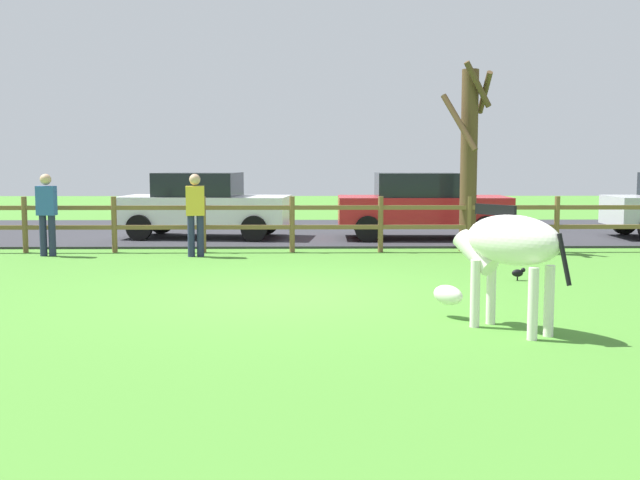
# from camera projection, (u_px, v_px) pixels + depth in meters

# --- Properties ---
(ground_plane) EXTENTS (60.00, 60.00, 0.00)m
(ground_plane) POSITION_uv_depth(u_px,v_px,m) (281.00, 294.00, 10.95)
(ground_plane) COLOR #47842D
(parking_asphalt) EXTENTS (28.00, 7.40, 0.05)m
(parking_asphalt) POSITION_uv_depth(u_px,v_px,m) (294.00, 232.00, 20.19)
(parking_asphalt) COLOR #2D2D33
(parking_asphalt) RESTS_ON ground_plane
(paddock_fence) EXTENTS (20.37, 0.11, 1.16)m
(paddock_fence) POSITION_uv_depth(u_px,v_px,m) (248.00, 220.00, 15.84)
(paddock_fence) COLOR brown
(paddock_fence) RESTS_ON ground_plane
(bare_tree) EXTENTS (1.05, 1.02, 3.91)m
(bare_tree) POSITION_uv_depth(u_px,v_px,m) (469.00, 156.00, 15.88)
(bare_tree) COLOR #513A23
(bare_tree) RESTS_ON ground_plane
(zebra) EXTENTS (1.34, 1.64, 1.41)m
(zebra) POSITION_uv_depth(u_px,v_px,m) (506.00, 249.00, 8.53)
(zebra) COLOR white
(zebra) RESTS_ON ground_plane
(crow_on_grass) EXTENTS (0.21, 0.10, 0.20)m
(crow_on_grass) POSITION_uv_depth(u_px,v_px,m) (518.00, 273.00, 12.16)
(crow_on_grass) COLOR black
(crow_on_grass) RESTS_ON ground_plane
(parked_car_white) EXTENTS (4.16, 2.23, 1.56)m
(parked_car_white) POSITION_uv_depth(u_px,v_px,m) (203.00, 205.00, 18.38)
(parked_car_white) COLOR white
(parked_car_white) RESTS_ON parking_asphalt
(parked_car_red) EXTENTS (4.03, 1.94, 1.56)m
(parked_car_red) POSITION_uv_depth(u_px,v_px,m) (421.00, 205.00, 18.18)
(parked_car_red) COLOR red
(parked_car_red) RESTS_ON parking_asphalt
(visitor_left_of_tree) EXTENTS (0.37, 0.23, 1.64)m
(visitor_left_of_tree) POSITION_uv_depth(u_px,v_px,m) (47.00, 211.00, 15.17)
(visitor_left_of_tree) COLOR #232847
(visitor_left_of_tree) RESTS_ON ground_plane
(visitor_right_of_tree) EXTENTS (0.38, 0.26, 1.64)m
(visitor_right_of_tree) POSITION_uv_depth(u_px,v_px,m) (195.00, 211.00, 15.09)
(visitor_right_of_tree) COLOR #232847
(visitor_right_of_tree) RESTS_ON ground_plane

